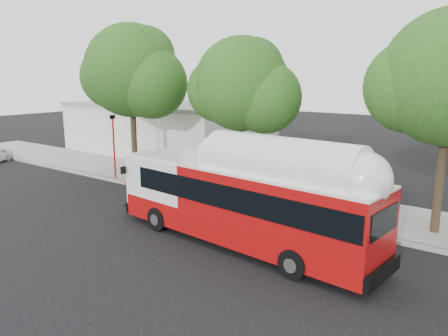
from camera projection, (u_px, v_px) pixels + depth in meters
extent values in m
plane|color=black|center=(182.00, 229.00, 19.04)|extent=(120.00, 120.00, 0.00)
cube|color=gray|center=(261.00, 195.00, 24.13)|extent=(60.00, 5.00, 0.15)
cube|color=gray|center=(233.00, 206.00, 22.09)|extent=(60.00, 0.30, 0.15)
cube|color=maroon|center=(189.00, 196.00, 23.84)|extent=(10.00, 0.32, 0.16)
cylinder|color=#2D2116|center=(134.00, 131.00, 27.97)|extent=(0.36, 0.36, 6.08)
sphere|color=#214814|center=(131.00, 71.00, 27.17)|extent=(5.80, 5.80, 5.80)
sphere|color=#214814|center=(152.00, 83.00, 26.56)|extent=(4.35, 4.35, 4.35)
cylinder|color=#2D2116|center=(241.00, 147.00, 23.76)|extent=(0.36, 0.36, 5.44)
sphere|color=#214814|center=(241.00, 84.00, 23.05)|extent=(5.00, 5.00, 5.00)
sphere|color=#214814|center=(265.00, 97.00, 22.55)|extent=(3.75, 3.75, 3.75)
cylinder|color=#2D2116|center=(441.00, 168.00, 17.74)|extent=(0.36, 0.36, 5.76)
cube|color=silver|center=(169.00, 129.00, 37.77)|extent=(16.00, 10.00, 4.00)
cube|color=gray|center=(169.00, 104.00, 37.33)|extent=(16.20, 10.20, 0.30)
cube|color=#9F0B0B|center=(240.00, 203.00, 16.95)|extent=(11.46, 3.46, 2.73)
cube|color=black|center=(250.00, 192.00, 16.53)|extent=(10.34, 3.41, 0.89)
cube|color=white|center=(241.00, 168.00, 16.66)|extent=(11.46, 3.38, 0.09)
cube|color=white|center=(282.00, 169.00, 15.38)|extent=(6.17, 2.42, 0.52)
cube|color=black|center=(143.00, 203.00, 21.22)|extent=(0.90, 1.75, 0.06)
imported|color=#203B95|center=(142.00, 194.00, 21.13)|extent=(0.71, 1.66, 0.85)
cylinder|color=red|center=(114.00, 150.00, 27.47)|extent=(0.12, 0.12, 3.93)
cube|color=black|center=(112.00, 117.00, 27.03)|extent=(0.05, 0.39, 0.25)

